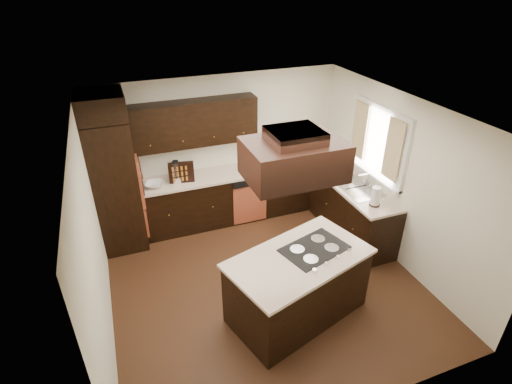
% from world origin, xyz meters
% --- Properties ---
extents(floor, '(4.20, 4.20, 0.02)m').
position_xyz_m(floor, '(0.00, 0.00, -0.01)').
color(floor, '#52301B').
rests_on(floor, ground).
extents(ceiling, '(4.20, 4.20, 0.02)m').
position_xyz_m(ceiling, '(0.00, 0.00, 2.51)').
color(ceiling, white).
rests_on(ceiling, ground).
extents(wall_back, '(4.20, 0.02, 2.50)m').
position_xyz_m(wall_back, '(0.00, 2.11, 1.25)').
color(wall_back, silver).
rests_on(wall_back, ground).
extents(wall_front, '(4.20, 0.02, 2.50)m').
position_xyz_m(wall_front, '(0.00, -2.11, 1.25)').
color(wall_front, silver).
rests_on(wall_front, ground).
extents(wall_left, '(0.02, 4.20, 2.50)m').
position_xyz_m(wall_left, '(-2.11, 0.00, 1.25)').
color(wall_left, silver).
rests_on(wall_left, ground).
extents(wall_right, '(0.02, 4.20, 2.50)m').
position_xyz_m(wall_right, '(2.11, 0.00, 1.25)').
color(wall_right, silver).
rests_on(wall_right, ground).
extents(oven_column, '(0.65, 0.75, 2.12)m').
position_xyz_m(oven_column, '(-1.78, 1.71, 1.06)').
color(oven_column, black).
rests_on(oven_column, floor).
extents(wall_oven_face, '(0.05, 0.62, 0.78)m').
position_xyz_m(wall_oven_face, '(-1.43, 1.71, 1.12)').
color(wall_oven_face, '#B75335').
rests_on(wall_oven_face, oven_column).
extents(base_cabinets_back, '(2.93, 0.60, 0.88)m').
position_xyz_m(base_cabinets_back, '(0.03, 1.80, 0.44)').
color(base_cabinets_back, black).
rests_on(base_cabinets_back, floor).
extents(base_cabinets_right, '(0.60, 2.40, 0.88)m').
position_xyz_m(base_cabinets_right, '(1.80, 0.90, 0.44)').
color(base_cabinets_right, black).
rests_on(base_cabinets_right, floor).
extents(countertop_back, '(2.93, 0.63, 0.04)m').
position_xyz_m(countertop_back, '(0.03, 1.79, 0.90)').
color(countertop_back, beige).
rests_on(countertop_back, base_cabinets_back).
extents(countertop_right, '(0.63, 2.40, 0.04)m').
position_xyz_m(countertop_right, '(1.79, 0.90, 0.90)').
color(countertop_right, beige).
rests_on(countertop_right, base_cabinets_right).
extents(upper_cabinets, '(2.00, 0.34, 0.72)m').
position_xyz_m(upper_cabinets, '(-0.43, 1.93, 1.81)').
color(upper_cabinets, black).
rests_on(upper_cabinets, wall_back).
extents(dishwasher_front, '(0.60, 0.05, 0.72)m').
position_xyz_m(dishwasher_front, '(0.33, 1.50, 0.40)').
color(dishwasher_front, '#B75335').
rests_on(dishwasher_front, floor).
extents(window_frame, '(0.06, 1.32, 1.12)m').
position_xyz_m(window_frame, '(2.07, 0.55, 1.65)').
color(window_frame, white).
rests_on(window_frame, wall_right).
extents(window_pane, '(0.00, 1.20, 1.00)m').
position_xyz_m(window_pane, '(2.10, 0.55, 1.65)').
color(window_pane, white).
rests_on(window_pane, wall_right).
extents(curtain_left, '(0.02, 0.34, 0.90)m').
position_xyz_m(curtain_left, '(2.01, 0.13, 1.70)').
color(curtain_left, beige).
rests_on(curtain_left, wall_right).
extents(curtain_right, '(0.02, 0.34, 0.90)m').
position_xyz_m(curtain_right, '(2.01, 0.97, 1.70)').
color(curtain_right, beige).
rests_on(curtain_right, wall_right).
extents(sink_rim, '(0.52, 0.84, 0.01)m').
position_xyz_m(sink_rim, '(1.80, 0.55, 0.92)').
color(sink_rim, silver).
rests_on(sink_rim, countertop_right).
extents(island, '(1.87, 1.36, 0.88)m').
position_xyz_m(island, '(0.17, -0.69, 0.44)').
color(island, black).
rests_on(island, floor).
extents(island_top, '(1.95, 1.44, 0.04)m').
position_xyz_m(island_top, '(0.17, -0.69, 0.90)').
color(island_top, beige).
rests_on(island_top, island).
extents(cooktop, '(0.91, 0.73, 0.01)m').
position_xyz_m(cooktop, '(0.41, -0.62, 0.93)').
color(cooktop, black).
rests_on(cooktop, island_top).
extents(range_hood, '(1.05, 0.72, 0.42)m').
position_xyz_m(range_hood, '(0.10, -0.55, 2.16)').
color(range_hood, black).
rests_on(range_hood, ceiling).
extents(hood_duct, '(0.55, 0.50, 0.13)m').
position_xyz_m(hood_duct, '(0.10, -0.55, 2.44)').
color(hood_duct, black).
rests_on(hood_duct, ceiling).
extents(blender_base, '(0.15, 0.15, 0.10)m').
position_xyz_m(blender_base, '(-0.84, 1.73, 0.97)').
color(blender_base, silver).
rests_on(blender_base, countertop_back).
extents(blender_pitcher, '(0.13, 0.13, 0.26)m').
position_xyz_m(blender_pitcher, '(-0.84, 1.73, 1.15)').
color(blender_pitcher, silver).
rests_on(blender_pitcher, blender_base).
extents(spice_rack, '(0.41, 0.17, 0.34)m').
position_xyz_m(spice_rack, '(-0.76, 1.73, 1.09)').
color(spice_rack, black).
rests_on(spice_rack, countertop_back).
extents(mixing_bowl, '(0.37, 0.37, 0.07)m').
position_xyz_m(mixing_bowl, '(-1.20, 1.71, 0.96)').
color(mixing_bowl, white).
rests_on(mixing_bowl, countertop_back).
extents(soap_bottle, '(0.10, 0.10, 0.20)m').
position_xyz_m(soap_bottle, '(1.73, 0.97, 1.02)').
color(soap_bottle, white).
rests_on(soap_bottle, countertop_right).
extents(paper_towel, '(0.15, 0.15, 0.30)m').
position_xyz_m(paper_towel, '(1.73, -0.01, 1.07)').
color(paper_towel, white).
rests_on(paper_towel, countertop_right).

